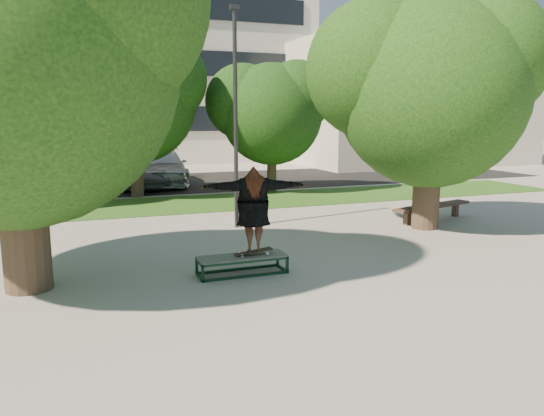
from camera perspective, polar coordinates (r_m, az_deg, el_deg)
name	(u,v)px	position (r m, az deg, el deg)	size (l,w,h in m)	color
ground	(262,280)	(10.42, -1.13, -7.79)	(120.00, 120.00, 0.00)	gray
grass_strip	(201,203)	(19.61, -7.59, 0.53)	(30.00, 4.00, 0.02)	#1C4C15
asphalt_strip	(150,184)	(25.78, -13.02, 2.58)	(40.00, 8.00, 0.01)	black
tree_left	(4,42)	(10.59, -26.86, 15.68)	(6.96, 5.95, 7.12)	#38281E
tree_right	(427,81)	(15.51, 16.36, 12.93)	(6.24, 5.33, 6.51)	#38281E
bg_tree_mid	(131,94)	(21.58, -14.92, 11.81)	(5.76, 4.92, 6.24)	#38281E
bg_tree_right	(270,108)	(22.32, -0.26, 10.71)	(5.04, 4.31, 5.43)	#38281E
lamppost	(236,116)	(15.00, -3.94, 9.80)	(0.25, 0.15, 6.11)	#2D2D30
office_building	(86,47)	(41.65, -19.35, 16.00)	(30.00, 14.12, 16.00)	#B9B2AB
side_building	(403,104)	(37.92, 13.92, 10.85)	(15.00, 10.00, 8.00)	beige
grind_box	(242,265)	(10.80, -3.23, -6.12)	(1.80, 0.60, 0.38)	#10321D
skater_rig	(253,209)	(10.62, -2.02, -0.15)	(2.20, 1.01, 1.80)	white
bench	(432,207)	(16.91, 16.88, 0.08)	(3.19, 1.28, 0.49)	#48362B
car_dark	(50,177)	(24.25, -22.80, 3.14)	(1.37, 3.92, 1.29)	black
car_grey	(138,174)	(24.37, -14.20, 3.61)	(2.10, 4.56, 1.27)	#5E5E63
car_silver_b	(161,167)	(25.30, -11.83, 4.32)	(2.27, 5.58, 1.62)	#BAB9BE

